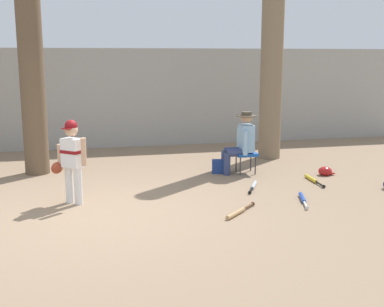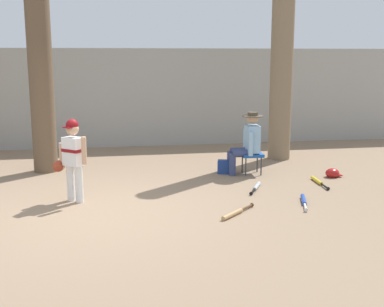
{
  "view_description": "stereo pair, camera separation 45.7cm",
  "coord_description": "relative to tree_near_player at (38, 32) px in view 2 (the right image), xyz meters",
  "views": [
    {
      "loc": [
        -0.21,
        -6.93,
        2.25
      ],
      "look_at": [
        1.55,
        0.46,
        0.75
      ],
      "focal_mm": 46.42,
      "sensor_mm": 36.0,
      "label": 1
    },
    {
      "loc": [
        0.24,
        -7.02,
        2.25
      ],
      "look_at": [
        1.55,
        0.46,
        0.75
      ],
      "focal_mm": 46.42,
      "sensor_mm": 36.0,
      "label": 2
    }
  ],
  "objects": [
    {
      "name": "ground_plane",
      "position": [
        0.96,
        -2.93,
        -2.69
      ],
      "size": [
        60.0,
        60.0,
        0.0
      ],
      "primitive_type": "plane",
      "color": "#897056"
    },
    {
      "name": "concrete_back_wall",
      "position": [
        0.96,
        2.62,
        -1.48
      ],
      "size": [
        18.0,
        0.36,
        2.43
      ],
      "primitive_type": "cube",
      "color": "#9E9E99",
      "rests_on": "ground"
    },
    {
      "name": "tree_near_player",
      "position": [
        0.0,
        0.0,
        0.0
      ],
      "size": [
        0.68,
        0.68,
        6.08
      ],
      "color": "brown",
      "rests_on": "ground"
    },
    {
      "name": "tree_behind_spectator",
      "position": [
        4.96,
        0.38,
        -0.47
      ],
      "size": [
        0.82,
        0.82,
        5.32
      ],
      "color": "#7F6B51",
      "rests_on": "ground"
    },
    {
      "name": "young_ballplayer",
      "position": [
        0.67,
        -2.24,
        -1.95
      ],
      "size": [
        0.58,
        0.43,
        1.31
      ],
      "color": "white",
      "rests_on": "ground"
    },
    {
      "name": "folding_stool",
      "position": [
        3.95,
        -0.93,
        -2.33
      ],
      "size": [
        0.42,
        0.42,
        0.41
      ],
      "color": "#194C9E",
      "rests_on": "ground"
    },
    {
      "name": "seated_spectator",
      "position": [
        3.85,
        -0.92,
        -2.05
      ],
      "size": [
        0.67,
        0.53,
        1.2
      ],
      "color": "navy",
      "rests_on": "ground"
    },
    {
      "name": "handbag_beside_stool",
      "position": [
        3.48,
        -0.82,
        -2.56
      ],
      "size": [
        0.38,
        0.27,
        0.26
      ],
      "primitive_type": "cube",
      "rotation": [
        0.0,
        0.0,
        -0.29
      ],
      "color": "navy",
      "rests_on": "ground"
    },
    {
      "name": "bat_wood_tan",
      "position": [
        2.98,
        -3.36,
        -2.66
      ],
      "size": [
        0.63,
        0.61,
        0.07
      ],
      "color": "tan",
      "rests_on": "ground"
    },
    {
      "name": "bat_yellow_trainer",
      "position": [
        4.92,
        -1.83,
        -2.66
      ],
      "size": [
        0.12,
        0.82,
        0.07
      ],
      "color": "yellow",
      "rests_on": "ground"
    },
    {
      "name": "bat_blue_youth",
      "position": [
        4.19,
        -2.94,
        -2.66
      ],
      "size": [
        0.3,
        0.75,
        0.07
      ],
      "color": "#2347AD",
      "rests_on": "ground"
    },
    {
      "name": "bat_aluminum_silver",
      "position": [
        3.71,
        -2.02,
        -2.66
      ],
      "size": [
        0.39,
        0.66,
        0.07
      ],
      "color": "#B7BCC6",
      "rests_on": "ground"
    },
    {
      "name": "batting_helmet_red",
      "position": [
        5.37,
        -1.45,
        -2.62
      ],
      "size": [
        0.31,
        0.24,
        0.18
      ],
      "color": "#A81919",
      "rests_on": "ground"
    }
  ]
}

